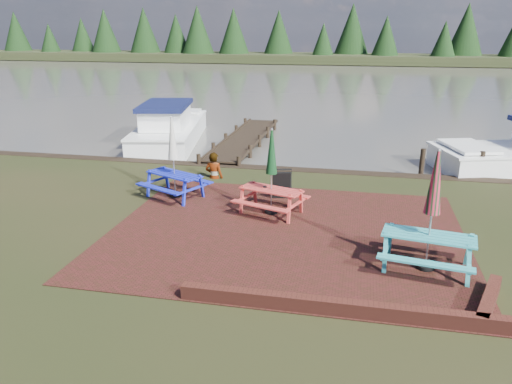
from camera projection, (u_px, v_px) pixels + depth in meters
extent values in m
plane|color=black|center=(279.00, 249.00, 11.96)|extent=(120.00, 120.00, 0.00)
cube|color=#341910|center=(285.00, 233.00, 12.88)|extent=(9.00, 7.50, 0.02)
cube|color=#4C1E16|center=(337.00, 307.00, 9.20)|extent=(6.00, 0.22, 0.30)
cube|color=#4C1E16|center=(489.00, 301.00, 9.40)|extent=(0.82, 1.77, 0.30)
cube|color=#413D37|center=(344.00, 83.00, 46.30)|extent=(120.00, 60.00, 0.02)
cube|color=black|center=(352.00, 59.00, 73.07)|extent=(120.00, 10.00, 1.20)
cube|color=teal|center=(429.00, 236.00, 10.73)|extent=(2.03, 1.07, 0.04)
cube|color=teal|center=(425.00, 263.00, 10.18)|extent=(1.95, 0.58, 0.04)
cube|color=teal|center=(429.00, 236.00, 11.47)|extent=(1.95, 0.58, 0.04)
cube|color=teal|center=(388.00, 247.00, 11.14)|extent=(0.37, 1.67, 0.79)
cube|color=teal|center=(468.00, 259.00, 10.56)|extent=(0.37, 1.67, 0.79)
cylinder|color=black|center=(425.00, 267.00, 10.96)|extent=(0.39, 0.39, 0.11)
cylinder|color=#B2B2B7|center=(432.00, 212.00, 10.55)|extent=(0.04, 0.04, 2.69)
cone|color=red|center=(435.00, 183.00, 10.35)|extent=(0.34, 0.34, 1.34)
cube|color=#D03D35|center=(271.00, 190.00, 13.99)|extent=(1.88, 1.21, 0.04)
cube|color=#D03D35|center=(259.00, 206.00, 13.55)|extent=(1.73, 0.79, 0.04)
cube|color=#D03D35|center=(282.00, 193.00, 14.62)|extent=(1.73, 0.79, 0.04)
cube|color=#D03D35|center=(248.00, 197.00, 14.48)|extent=(0.57, 1.46, 0.72)
cube|color=#D03D35|center=(295.00, 206.00, 13.74)|extent=(0.57, 1.46, 0.72)
cylinder|color=black|center=(271.00, 212.00, 14.21)|extent=(0.35, 0.35, 0.10)
cylinder|color=#B2B2B7|center=(271.00, 173.00, 13.84)|extent=(0.03, 0.03, 2.43)
cone|color=black|center=(272.00, 152.00, 13.65)|extent=(0.31, 0.31, 1.21)
cube|color=#1925BD|center=(174.00, 174.00, 15.36)|extent=(1.93, 1.40, 0.04)
cube|color=#1925BD|center=(158.00, 189.00, 14.94)|extent=(1.73, 0.99, 0.04)
cube|color=#1925BD|center=(190.00, 178.00, 15.97)|extent=(1.73, 0.99, 0.04)
cube|color=#1925BD|center=(158.00, 181.00, 15.93)|extent=(0.74, 1.45, 0.74)
cube|color=#1925BD|center=(193.00, 190.00, 15.03)|extent=(0.74, 1.45, 0.74)
cylinder|color=black|center=(175.00, 195.00, 15.58)|extent=(0.36, 0.36, 0.10)
cylinder|color=#B2B2B7|center=(173.00, 158.00, 15.20)|extent=(0.04, 0.04, 2.50)
cone|color=beige|center=(172.00, 139.00, 15.01)|extent=(0.32, 0.32, 1.25)
cube|color=black|center=(281.00, 186.00, 15.20)|extent=(0.58, 0.33, 0.88)
cube|color=black|center=(283.00, 183.00, 15.48)|extent=(0.58, 0.33, 0.88)
cube|color=black|center=(282.00, 171.00, 15.21)|extent=(0.54, 0.16, 0.03)
cube|color=black|center=(245.00, 138.00, 23.27)|extent=(1.60, 9.00, 0.06)
cube|color=black|center=(229.00, 136.00, 23.40)|extent=(0.08, 9.00, 0.08)
cube|color=black|center=(261.00, 137.00, 23.11)|extent=(0.08, 9.00, 0.08)
cylinder|color=black|center=(199.00, 167.00, 19.32)|extent=(0.16, 0.16, 1.00)
cylinder|color=black|center=(239.00, 169.00, 19.01)|extent=(0.16, 0.16, 1.00)
cube|color=white|center=(171.00, 135.00, 23.65)|extent=(3.87, 7.71, 1.05)
cube|color=white|center=(170.00, 124.00, 23.48)|extent=(3.94, 7.87, 0.08)
cube|color=white|center=(166.00, 116.00, 22.48)|extent=(2.37, 3.38, 0.89)
cube|color=#10153A|center=(165.00, 105.00, 22.32)|extent=(2.65, 3.85, 0.19)
cube|color=white|center=(179.00, 111.00, 26.09)|extent=(2.36, 1.71, 0.11)
cube|color=white|center=(468.00, 146.00, 18.56)|extent=(2.03, 2.63, 0.10)
imported|color=gray|center=(214.00, 153.00, 17.26)|extent=(0.72, 0.54, 1.82)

